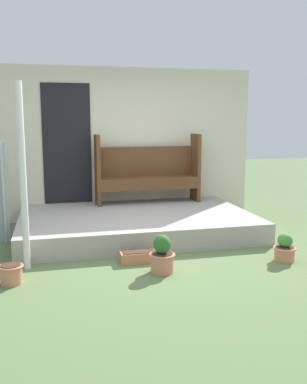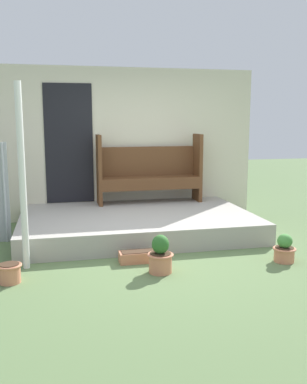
# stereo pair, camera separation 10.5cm
# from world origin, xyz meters

# --- Properties ---
(ground_plane) EXTENTS (24.00, 24.00, 0.00)m
(ground_plane) POSITION_xyz_m (0.00, 0.00, 0.00)
(ground_plane) COLOR #5B7547
(porch_slab) EXTENTS (3.46, 2.23, 0.31)m
(porch_slab) POSITION_xyz_m (-0.07, 1.12, 0.15)
(porch_slab) COLOR #A8A399
(porch_slab) RESTS_ON ground_plane
(house_wall) EXTENTS (4.66, 0.08, 2.60)m
(house_wall) POSITION_xyz_m (-0.11, 2.26, 1.30)
(house_wall) COLOR beige
(house_wall) RESTS_ON ground_plane
(support_post) EXTENTS (0.08, 0.08, 2.14)m
(support_post) POSITION_xyz_m (-1.62, -0.13, 1.07)
(support_post) COLOR white
(support_post) RESTS_ON ground_plane
(bench) EXTENTS (1.78, 0.41, 1.17)m
(bench) POSITION_xyz_m (0.31, 1.98, 0.87)
(bench) COLOR brown
(bench) RESTS_ON porch_slab
(flower_pot_left) EXTENTS (0.26, 0.26, 0.21)m
(flower_pot_left) POSITION_xyz_m (-1.76, -0.58, 0.12)
(flower_pot_left) COLOR tan
(flower_pot_left) RESTS_ON ground_plane
(flower_pot_middle) EXTENTS (0.30, 0.30, 0.44)m
(flower_pot_middle) POSITION_xyz_m (-0.12, -0.63, 0.19)
(flower_pot_middle) COLOR tan
(flower_pot_middle) RESTS_ON ground_plane
(flower_pot_right) EXTENTS (0.28, 0.28, 0.35)m
(flower_pot_right) POSITION_xyz_m (1.45, -0.60, 0.15)
(flower_pot_right) COLOR tan
(flower_pot_right) RESTS_ON ground_plane
(planter_box_rect) EXTENTS (0.45, 0.20, 0.14)m
(planter_box_rect) POSITION_xyz_m (-0.30, -0.22, 0.07)
(planter_box_rect) COLOR tan
(planter_box_rect) RESTS_ON ground_plane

